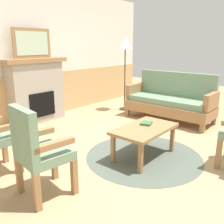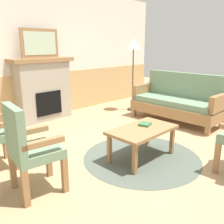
{
  "view_description": "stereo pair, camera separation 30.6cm",
  "coord_description": "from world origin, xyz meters",
  "px_view_note": "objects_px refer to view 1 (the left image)",
  "views": [
    {
      "loc": [
        -2.77,
        -1.97,
        1.56
      ],
      "look_at": [
        0.0,
        0.35,
        0.55
      ],
      "focal_mm": 39.55,
      "sensor_mm": 36.0,
      "label": 1
    },
    {
      "loc": [
        -2.56,
        -2.2,
        1.56
      ],
      "look_at": [
        0.0,
        0.35,
        0.55
      ],
      "focal_mm": 39.55,
      "sensor_mm": 36.0,
      "label": 2
    }
  ],
  "objects_px": {
    "book_on_table": "(146,123)",
    "floor_lamp_by_couch": "(125,48)",
    "fireplace": "(36,90)",
    "coffee_table": "(145,131)",
    "couch": "(170,101)",
    "framed_picture": "(32,43)",
    "armchair_by_window_left": "(38,148)"
  },
  "relations": [
    {
      "from": "framed_picture",
      "to": "floor_lamp_by_couch",
      "type": "height_order",
      "value": "framed_picture"
    },
    {
      "from": "framed_picture",
      "to": "floor_lamp_by_couch",
      "type": "relative_size",
      "value": 0.48
    },
    {
      "from": "fireplace",
      "to": "armchair_by_window_left",
      "type": "xyz_separation_m",
      "value": [
        -1.5,
        -2.27,
        -0.11
      ]
    },
    {
      "from": "coffee_table",
      "to": "fireplace",
      "type": "bearing_deg",
      "value": 89.75
    },
    {
      "from": "fireplace",
      "to": "coffee_table",
      "type": "bearing_deg",
      "value": -90.25
    },
    {
      "from": "fireplace",
      "to": "book_on_table",
      "type": "bearing_deg",
      "value": -87.35
    },
    {
      "from": "couch",
      "to": "floor_lamp_by_couch",
      "type": "xyz_separation_m",
      "value": [
        0.05,
        1.23,
        1.05
      ]
    },
    {
      "from": "framed_picture",
      "to": "couch",
      "type": "height_order",
      "value": "framed_picture"
    },
    {
      "from": "couch",
      "to": "floor_lamp_by_couch",
      "type": "relative_size",
      "value": 1.07
    },
    {
      "from": "coffee_table",
      "to": "book_on_table",
      "type": "height_order",
      "value": "book_on_table"
    },
    {
      "from": "book_on_table",
      "to": "floor_lamp_by_couch",
      "type": "bearing_deg",
      "value": 44.34
    },
    {
      "from": "fireplace",
      "to": "couch",
      "type": "bearing_deg",
      "value": -47.82
    },
    {
      "from": "book_on_table",
      "to": "armchair_by_window_left",
      "type": "bearing_deg",
      "value": 170.62
    },
    {
      "from": "fireplace",
      "to": "framed_picture",
      "type": "xyz_separation_m",
      "value": [
        0.0,
        0.0,
        0.91
      ]
    },
    {
      "from": "framed_picture",
      "to": "book_on_table",
      "type": "xyz_separation_m",
      "value": [
        0.12,
        -2.54,
        -1.1
      ]
    },
    {
      "from": "fireplace",
      "to": "book_on_table",
      "type": "xyz_separation_m",
      "value": [
        0.12,
        -2.54,
        -0.2
      ]
    },
    {
      "from": "book_on_table",
      "to": "armchair_by_window_left",
      "type": "relative_size",
      "value": 0.18
    },
    {
      "from": "coffee_table",
      "to": "armchair_by_window_left",
      "type": "xyz_separation_m",
      "value": [
        -1.48,
        0.32,
        0.15
      ]
    },
    {
      "from": "book_on_table",
      "to": "armchair_by_window_left",
      "type": "height_order",
      "value": "armchair_by_window_left"
    },
    {
      "from": "framed_picture",
      "to": "book_on_table",
      "type": "bearing_deg",
      "value": -87.35
    },
    {
      "from": "floor_lamp_by_couch",
      "to": "couch",
      "type": "bearing_deg",
      "value": -92.35
    },
    {
      "from": "book_on_table",
      "to": "coffee_table",
      "type": "bearing_deg",
      "value": -156.02
    },
    {
      "from": "couch",
      "to": "floor_lamp_by_couch",
      "type": "height_order",
      "value": "floor_lamp_by_couch"
    },
    {
      "from": "book_on_table",
      "to": "floor_lamp_by_couch",
      "type": "height_order",
      "value": "floor_lamp_by_couch"
    },
    {
      "from": "couch",
      "to": "book_on_table",
      "type": "bearing_deg",
      "value": -163.63
    },
    {
      "from": "framed_picture",
      "to": "armchair_by_window_left",
      "type": "relative_size",
      "value": 0.82
    },
    {
      "from": "coffee_table",
      "to": "floor_lamp_by_couch",
      "type": "xyz_separation_m",
      "value": [
        1.9,
        1.79,
        1.06
      ]
    },
    {
      "from": "couch",
      "to": "book_on_table",
      "type": "relative_size",
      "value": 10.43
    },
    {
      "from": "couch",
      "to": "armchair_by_window_left",
      "type": "relative_size",
      "value": 1.84
    },
    {
      "from": "couch",
      "to": "coffee_table",
      "type": "bearing_deg",
      "value": -163.07
    },
    {
      "from": "fireplace",
      "to": "floor_lamp_by_couch",
      "type": "relative_size",
      "value": 0.77
    },
    {
      "from": "framed_picture",
      "to": "armchair_by_window_left",
      "type": "distance_m",
      "value": 2.91
    }
  ]
}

